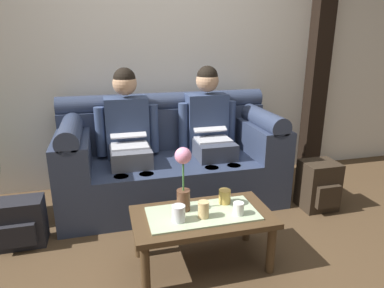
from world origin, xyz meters
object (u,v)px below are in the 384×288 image
Objects in this scene: cup_far_left at (225,196)px; couch at (171,160)px; person_right at (210,128)px; coffee_table at (202,221)px; flower_vase at (183,177)px; cup_far_center at (203,209)px; cup_near_right at (238,209)px; backpack_left at (21,223)px; backpack_right at (319,186)px; cup_near_left at (179,213)px; person_left at (128,134)px.

couch is at bearing 101.01° from cup_far_left.
person_right reaches higher than coffee_table.
coffee_table is (-0.38, -1.05, -0.34)m from person_right.
flower_vase is 4.03× the size of cup_far_center.
cup_near_right reaches higher than coffee_table.
flower_vase is 4.49× the size of cup_far_left.
cup_near_right is 0.23× the size of backpack_left.
flower_vase is 1.00× the size of backpack_right.
coffee_table is at bearing -109.72° from person_right.
backpack_left is (-1.04, 0.61, -0.26)m from cup_near_left.
backpack_left is (-1.59, -0.50, -0.48)m from person_right.
person_right is 1.35× the size of coffee_table.
cup_near_right is at bearing -2.47° from cup_near_left.
cup_near_left is 0.29× the size of backpack_left.
flower_vase is (0.27, -0.97, -0.04)m from person_left.
backpack_left is at bearing 156.75° from flower_vase.
couch is at bearing 179.68° from person_right.
cup_near_right is at bearing -62.24° from person_left.
cup_far_left is at bearing 27.17° from coffee_table.
backpack_left is (-1.40, 0.45, -0.26)m from cup_far_left.
person_left is at bearing 105.26° from flower_vase.
cup_near_left is at bearing -157.91° from backpack_right.
couch is 2.17× the size of coffee_table.
couch is at bearing 81.22° from cup_near_left.
coffee_table is at bearing -33.36° from flower_vase.
backpack_left is (-1.21, 0.60, -0.26)m from cup_far_center.
cup_near_left is (-0.06, -0.13, -0.18)m from flower_vase.
flower_vase is at bearing -74.74° from person_left.
couch is at bearing 22.41° from backpack_left.
backpack_right is at bearing 21.60° from cup_far_left.
couch is 1.35m from backpack_right.
cup_near_right is at bearing -19.50° from coffee_table.
cup_far_center is 0.25× the size of backpack_right.
cup_far_left is at bearing -78.99° from couch.
cup_near_left is at bearing -160.74° from coffee_table.
flower_vase is at bearing 155.48° from cup_near_right.
flower_vase reaches higher than cup_far_center.
coffee_table is at bearing -90.00° from couch.
backpack_right is (1.01, 0.58, -0.21)m from cup_near_right.
backpack_right is (1.33, 0.43, -0.40)m from flower_vase.
person_left is 1.74m from backpack_right.
cup_far_left is (-0.19, -0.95, -0.23)m from person_right.
cup_far_left is at bearing 37.34° from cup_far_center.
cup_far_center is at bearing 2.07° from cup_near_left.
couch is 24.14× the size of cup_near_right.
flower_vase is 1.21× the size of backpack_left.
flower_vase is at bearing -161.95° from backpack_right.
person_left is at bearing 120.50° from cup_far_left.
coffee_table is 0.13m from cup_far_center.
person_left reaches higher than couch.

